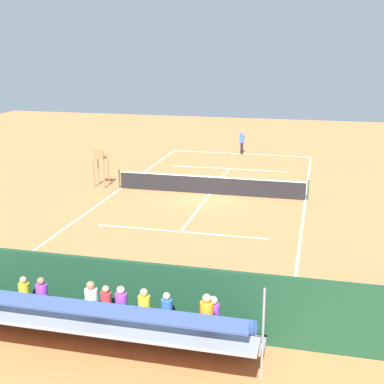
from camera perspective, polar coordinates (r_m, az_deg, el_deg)
name	(u,v)px	position (r m, az deg, el deg)	size (l,w,h in m)	color
ground_plane	(210,194)	(28.29, 1.91, -0.21)	(60.00, 60.00, 0.00)	#D17542
court_line_markings	(210,194)	(28.33, 1.93, -0.19)	(10.10, 22.20, 0.01)	white
tennis_net	(210,185)	(28.16, 1.92, 0.77)	(10.30, 0.10, 1.07)	black
backdrop_wall	(108,292)	(15.35, -8.99, -10.57)	(18.00, 0.16, 2.00)	#194228
bleacher_stand	(91,317)	(14.22, -10.73, -13.04)	(9.06, 2.40, 2.48)	gray
umpire_chair	(100,164)	(29.84, -9.80, 3.01)	(0.67, 0.67, 2.14)	olive
courtside_bench	(234,308)	(15.32, 4.51, -12.33)	(1.80, 0.40, 0.93)	#33383D
equipment_bag	(171,315)	(15.73, -2.24, -13.06)	(0.90, 0.36, 0.36)	#B22D2D
tennis_player	(242,140)	(38.60, 5.38, 5.57)	(0.47, 0.56, 1.93)	black
tennis_racket	(233,154)	(38.49, 4.42, 4.05)	(0.57, 0.32, 0.03)	black
tennis_ball_near	(203,164)	(35.32, 1.21, 3.06)	(0.07, 0.07, 0.07)	#CCDB33
tennis_ball_far	(213,154)	(38.36, 2.29, 4.07)	(0.07, 0.07, 0.07)	#CCDB33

